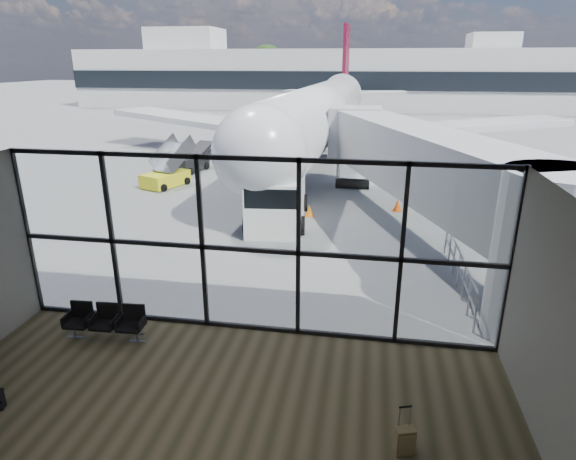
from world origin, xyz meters
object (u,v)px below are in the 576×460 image
(suitcase, at_px, (405,441))
(airliner, at_px, (322,112))
(mobile_stairs, at_px, (166,177))
(service_van, at_px, (277,197))
(seating_row, at_px, (106,320))
(belt_loader, at_px, (191,162))

(suitcase, height_order, airliner, airliner)
(mobile_stairs, bearing_deg, service_van, -14.64)
(seating_row, relative_size, mobile_stairs, 0.61)
(seating_row, xyz_separation_m, service_van, (2.45, 9.62, 0.62))
(suitcase, distance_m, belt_loader, 24.37)
(airliner, distance_m, belt_loader, 10.52)
(suitcase, bearing_deg, belt_loader, 101.16)
(belt_loader, bearing_deg, service_van, -38.35)
(airliner, bearing_deg, belt_loader, -134.24)
(suitcase, bearing_deg, airliner, 80.95)
(airliner, relative_size, mobile_stairs, 11.73)
(mobile_stairs, bearing_deg, seating_row, -51.08)
(service_van, bearing_deg, seating_row, -110.19)
(airliner, height_order, service_van, airliner)
(airliner, bearing_deg, service_van, -88.35)
(seating_row, relative_size, airliner, 0.05)
(seating_row, xyz_separation_m, mobile_stairs, (-4.78, 14.81, 0.02))
(seating_row, distance_m, belt_loader, 19.26)
(seating_row, height_order, belt_loader, belt_loader)
(seating_row, relative_size, belt_loader, 0.55)
(mobile_stairs, bearing_deg, suitcase, -34.71)
(airliner, relative_size, service_van, 7.47)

